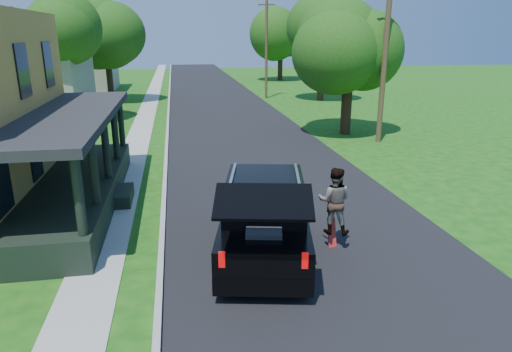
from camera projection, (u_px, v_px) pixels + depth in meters
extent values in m
plane|color=#114F0F|center=(335.00, 276.00, 10.72)|extent=(140.00, 140.00, 0.00)
cube|color=black|center=(231.00, 122.00, 29.53)|extent=(8.00, 120.00, 0.02)
cube|color=#A9A9A4|center=(168.00, 124.00, 28.86)|extent=(0.15, 120.00, 0.12)
cube|color=#A09F97|center=(143.00, 125.00, 28.61)|extent=(1.30, 120.00, 0.03)
cube|color=black|center=(79.00, 192.00, 15.11)|extent=(2.40, 10.00, 0.90)
cube|color=black|center=(70.00, 116.00, 14.35)|extent=(2.60, 10.30, 0.25)
cube|color=gray|center=(22.00, 81.00, 30.32)|extent=(8.00, 8.00, 5.00)
pyramid|color=black|center=(11.00, 5.00, 28.93)|extent=(12.78, 12.78, 2.20)
cube|color=gray|center=(72.00, 65.00, 45.37)|extent=(8.00, 8.00, 5.00)
pyramid|color=black|center=(66.00, 15.00, 43.97)|extent=(12.78, 12.78, 2.20)
cube|color=black|center=(264.00, 226.00, 11.68)|extent=(3.06, 5.32, 0.97)
cube|color=black|center=(265.00, 196.00, 11.61)|extent=(2.52, 3.43, 0.63)
cube|color=black|center=(265.00, 183.00, 11.51)|extent=(2.58, 3.53, 0.09)
cube|color=black|center=(264.00, 202.00, 8.88)|extent=(2.10, 1.40, 0.43)
cube|color=#343439|center=(264.00, 239.00, 10.15)|extent=(0.92, 0.83, 0.51)
cube|color=#BBBBC0|center=(232.00, 179.00, 11.50)|extent=(0.62, 2.71, 0.07)
cube|color=#BBBBC0|center=(298.00, 180.00, 11.46)|extent=(0.62, 2.71, 0.07)
cube|color=#990505|center=(222.00, 260.00, 9.24)|extent=(0.15, 0.09, 0.34)
cube|color=#990505|center=(305.00, 261.00, 9.19)|extent=(0.15, 0.09, 0.34)
cylinder|color=black|center=(234.00, 214.00, 13.39)|extent=(0.42, 0.81, 0.77)
cylinder|color=black|center=(296.00, 215.00, 13.34)|extent=(0.42, 0.81, 0.77)
cylinder|color=black|center=(223.00, 270.00, 10.24)|extent=(0.42, 0.81, 0.77)
cylinder|color=black|center=(305.00, 271.00, 10.19)|extent=(0.42, 0.81, 0.77)
imported|color=black|center=(334.00, 201.00, 11.81)|extent=(1.06, 0.96, 1.78)
cube|color=#9B110D|center=(332.00, 234.00, 12.20)|extent=(0.26, 0.42, 0.85)
cylinder|color=black|center=(66.00, 96.00, 28.43)|extent=(0.74, 0.74, 3.50)
sphere|color=#3A6F1D|center=(59.00, 41.00, 27.44)|extent=(5.90, 5.90, 4.73)
sphere|color=#3A6F1D|center=(65.00, 22.00, 27.04)|extent=(5.12, 5.12, 4.10)
sphere|color=#3A6F1D|center=(48.00, 32.00, 27.42)|extent=(5.25, 5.25, 4.20)
cylinder|color=black|center=(110.00, 81.00, 38.29)|extent=(0.59, 0.59, 3.44)
sphere|color=#3A6F1D|center=(106.00, 37.00, 37.23)|extent=(6.35, 6.35, 5.52)
sphere|color=#3A6F1D|center=(109.00, 21.00, 36.74)|extent=(5.50, 5.50, 4.78)
sphere|color=#3A6F1D|center=(99.00, 29.00, 37.24)|extent=(5.64, 5.64, 4.91)
cylinder|color=black|center=(346.00, 106.00, 25.69)|extent=(0.73, 0.73, 3.15)
sphere|color=#3A6F1D|center=(350.00, 48.00, 24.75)|extent=(6.02, 6.02, 4.79)
sphere|color=#3A6F1D|center=(359.00, 27.00, 24.08)|extent=(5.22, 5.22, 4.15)
sphere|color=#3A6F1D|center=(340.00, 37.00, 25.05)|extent=(5.35, 5.35, 4.26)
cylinder|color=black|center=(321.00, 79.00, 38.81)|extent=(0.71, 0.71, 3.61)
sphere|color=#3A6F1D|center=(323.00, 34.00, 37.73)|extent=(6.87, 6.87, 5.50)
sphere|color=#3A6F1D|center=(330.00, 19.00, 37.29)|extent=(5.96, 5.96, 4.76)
sphere|color=#3A6F1D|center=(315.00, 27.00, 37.67)|extent=(6.11, 6.11, 4.89)
cylinder|color=black|center=(280.00, 66.00, 56.29)|extent=(0.63, 0.63, 3.49)
sphere|color=#3A6F1D|center=(281.00, 34.00, 55.19)|extent=(6.24, 6.24, 5.88)
sphere|color=#3A6F1D|center=(285.00, 23.00, 54.55)|extent=(5.41, 5.41, 5.10)
sphere|color=#3A6F1D|center=(276.00, 29.00, 55.34)|extent=(5.55, 5.55, 5.23)
cylinder|color=#4C3523|center=(385.00, 55.00, 22.88)|extent=(0.34, 0.34, 8.94)
cylinder|color=#4C3523|center=(266.00, 49.00, 39.55)|extent=(0.24, 0.24, 8.39)
cube|color=#4C3523|center=(267.00, 5.00, 38.46)|extent=(1.46, 0.15, 0.11)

